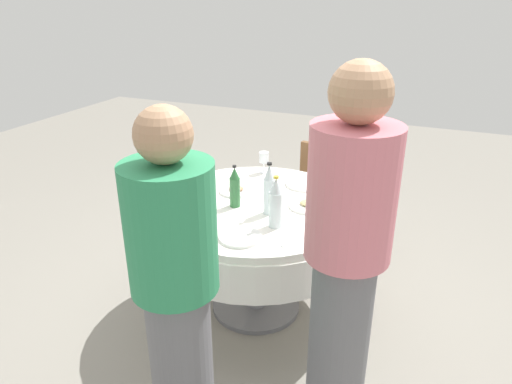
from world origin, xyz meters
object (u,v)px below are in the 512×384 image
plate_south (236,191)px  chair_mid (330,187)px  bottle_green_far (235,188)px  bottle_clear_east (276,204)px  wine_glass_right (173,184)px  person_far (346,263)px  plate_west (308,205)px  person_east (176,292)px  bottle_clear_rear (269,190)px  plate_outer (304,184)px  dining_table (256,226)px  plate_inner (240,237)px  wine_glass_near (264,158)px

plate_south → chair_mid: chair_mid is taller
bottle_green_far → bottle_clear_east: bearing=-25.9°
wine_glass_right → person_far: size_ratio=0.10×
bottle_clear_east → plate_south: bearing=139.3°
plate_west → chair_mid: size_ratio=0.26×
person_east → bottle_clear_rear: bearing=-96.8°
plate_west → plate_outer: size_ratio=0.94×
bottle_green_far → person_far: person_far is taller
plate_outer → bottle_clear_east: bearing=-87.4°
chair_mid → bottle_clear_east: bearing=-77.3°
dining_table → bottle_green_far: bottle_green_far is taller
dining_table → bottle_clear_east: (0.21, -0.23, 0.28)m
plate_west → plate_inner: plate_west is taller
wine_glass_near → plate_south: 0.40m
wine_glass_right → person_far: person_far is taller
bottle_green_far → wine_glass_right: (-0.35, -0.09, 0.00)m
plate_south → plate_inner: size_ratio=0.93×
plate_outer → person_far: (0.49, -1.04, 0.14)m
plate_west → chair_mid: (-0.08, 0.86, -0.23)m
plate_west → person_east: 1.10m
bottle_clear_east → wine_glass_near: 0.80m
plate_inner → chair_mid: size_ratio=0.25×
person_east → plate_south: bearing=-81.7°
bottle_green_far → bottle_clear_east: (0.30, -0.15, 0.02)m
wine_glass_right → chair_mid: (0.67, 1.10, -0.34)m
wine_glass_right → plate_south: (0.27, 0.27, -0.11)m
wine_glass_near → plate_outer: 0.36m
wine_glass_near → chair_mid: 0.66m
wine_glass_right → wine_glass_near: 0.72m
bottle_clear_east → bottle_green_far: bearing=154.1°
bottle_clear_rear → plate_outer: (0.06, 0.46, -0.13)m
bottle_green_far → wine_glass_near: bottle_green_far is taller
bottle_clear_east → wine_glass_right: bearing=175.1°
bottle_clear_east → person_east: bearing=-98.5°
wine_glass_right → chair_mid: size_ratio=0.19×
plate_west → person_east: person_east is taller
plate_outer → chair_mid: 0.61m
bottle_green_far → plate_west: bearing=20.7°
dining_table → plate_inner: size_ratio=5.84×
bottle_clear_rear → plate_west: size_ratio=1.34×
person_far → chair_mid: 1.70m
plate_south → plate_west: 0.47m
wine_glass_right → plate_inner: bearing=-24.6°
plate_west → plate_inner: bearing=-112.9°
wine_glass_near → bottle_green_far: bearing=-85.0°
bottle_green_far → chair_mid: size_ratio=0.29×
bottle_clear_east → plate_outer: bearing=92.6°
bottle_clear_rear → plate_inner: bearing=-94.4°
wine_glass_near → dining_table: bearing=-73.3°
plate_south → plate_inner: plate_south is taller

